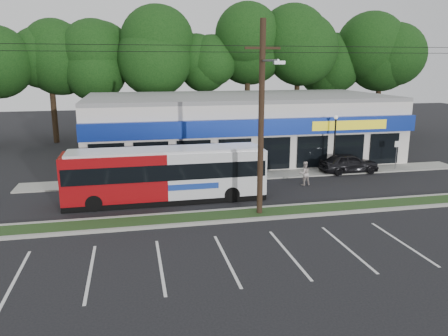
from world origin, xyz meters
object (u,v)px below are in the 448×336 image
metrobus (166,173)px  pedestrian_a (261,175)px  lamp_post (335,137)px  pedestrian_b (304,173)px  car_dark (349,163)px  utility_pole (259,113)px  sign_post (397,150)px

metrobus → pedestrian_a: size_ratio=6.75×
lamp_post → pedestrian_b: lamp_post is taller
metrobus → pedestrian_a: 6.43m
lamp_post → pedestrian_a: (-6.43, -2.80, -1.81)m
pedestrian_a → pedestrian_b: size_ratio=1.07×
lamp_post → car_dark: 2.23m
metrobus → car_dark: (13.71, 4.00, -0.91)m
utility_pole → metrobus: (-4.46, 3.57, -3.77)m
pedestrian_b → lamp_post: bearing=-146.9°
sign_post → pedestrian_b: size_ratio=1.39×
car_dark → pedestrian_a: size_ratio=2.54×
utility_pole → sign_post: (13.17, 7.65, -3.86)m
pedestrian_b → sign_post: bearing=-169.3°
utility_pole → metrobus: 6.85m
utility_pole → car_dark: 12.83m
pedestrian_a → lamp_post: bearing=-151.8°
sign_post → metrobus: metrobus is taller
car_dark → pedestrian_b: bearing=118.0°
utility_pole → sign_post: bearing=30.1°
sign_post → pedestrian_b: sign_post is taller
pedestrian_b → car_dark: bearing=-157.2°
utility_pole → pedestrian_a: utility_pole is taller
utility_pole → lamp_post: bearing=43.9°
lamp_post → metrobus: size_ratio=0.37×
utility_pole → pedestrian_a: (1.74, 5.07, -4.56)m
metrobus → utility_pole: bearing=-38.9°
sign_post → pedestrian_a: 11.74m
utility_pole → metrobus: size_ratio=4.32×
sign_post → pedestrian_b: 8.83m
lamp_post → car_dark: (1.08, -0.30, -1.93)m
pedestrian_a → pedestrian_b: pedestrian_a is taller
lamp_post → sign_post: (5.00, -0.23, -1.12)m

